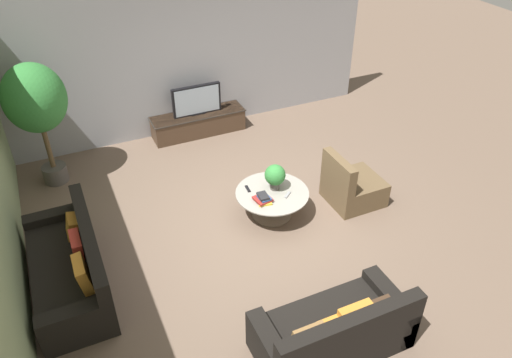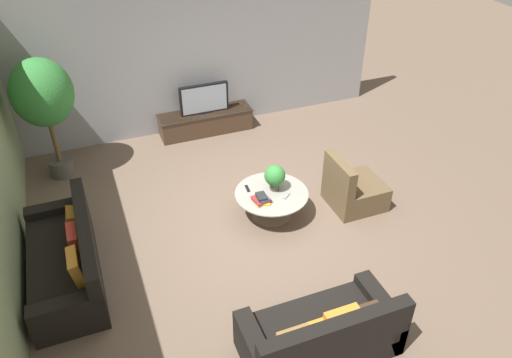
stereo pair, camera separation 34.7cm
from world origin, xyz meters
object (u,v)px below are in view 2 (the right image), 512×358
couch_by_wall (68,261)px  potted_palm_tall (43,96)px  media_console (206,121)px  coffee_table (271,200)px  television (204,99)px  armchair_wicker (353,190)px  couch_near_entry (321,335)px  potted_plant_tabletop (275,176)px

couch_by_wall → potted_palm_tall: bearing=178.7°
media_console → coffee_table: size_ratio=1.64×
television → potted_palm_tall: size_ratio=0.45×
coffee_table → armchair_wicker: 1.30m
coffee_table → couch_near_entry: (-0.43, -2.45, -0.01)m
media_console → coffee_table: bearing=-86.3°
media_console → couch_by_wall: couch_by_wall is taller
armchair_wicker → potted_plant_tabletop: size_ratio=2.12×
armchair_wicker → potted_palm_tall: (-4.17, 2.52, 1.19)m
potted_palm_tall → armchair_wicker: bearing=-31.2°
armchair_wicker → potted_palm_tall: size_ratio=0.42×
television → couch_by_wall: size_ratio=0.45×
media_console → television: size_ratio=1.93×
couch_by_wall → potted_palm_tall: 2.81m
armchair_wicker → media_console: bearing=25.7°
coffee_table → couch_near_entry: 2.49m
potted_palm_tall → media_console: bearing=11.0°
coffee_table → couch_by_wall: 2.96m
media_console → potted_plant_tabletop: 2.82m
coffee_table → potted_plant_tabletop: bearing=42.8°
couch_by_wall → armchair_wicker: armchair_wicker is taller
couch_near_entry → potted_palm_tall: size_ratio=0.84×
television → coffee_table: (0.19, -2.84, -0.40)m
potted_palm_tall → potted_plant_tabletop: size_ratio=5.08×
coffee_table → potted_plant_tabletop: potted_plant_tabletop is taller
couch_by_wall → couch_near_entry: 3.35m
television → potted_plant_tabletop: television is taller
couch_by_wall → armchair_wicker: (4.23, 0.03, -0.02)m
couch_by_wall → armchair_wicker: 4.23m
media_console → television: (0.00, -0.00, 0.48)m
media_console → couch_near_entry: (-0.25, -5.29, 0.07)m
television → couch_near_entry: bearing=-92.7°
media_console → armchair_wicker: size_ratio=2.09×
potted_plant_tabletop → media_console: bearing=95.4°
coffee_table → couch_near_entry: couch_near_entry is taller
media_console → couch_by_wall: (-2.76, -3.08, 0.07)m
couch_by_wall → armchair_wicker: bearing=90.4°
coffee_table → couch_by_wall: bearing=-175.4°
potted_plant_tabletop → coffee_table: bearing=-137.2°
media_console → coffee_table: (0.19, -2.85, 0.08)m
media_console → armchair_wicker: (1.47, -3.05, 0.05)m
couch_by_wall → potted_plant_tabletop: size_ratio=5.10×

